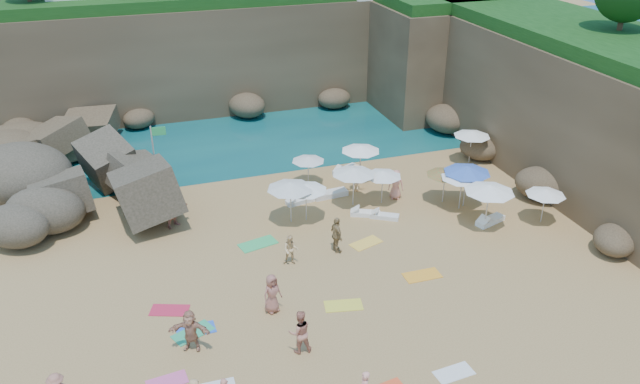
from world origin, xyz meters
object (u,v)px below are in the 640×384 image
object	(u,v)px
parasol_0	(306,187)
person_stand_3	(337,235)
lounger_0	(330,194)
person_stand_2	(356,178)
person_stand_4	(396,184)
rock_outcrop	(92,209)
person_stand_1	(300,332)
parasol_2	(354,171)
person_stand_5	(172,210)
flag_pole	(156,152)
parasol_1	(361,148)

from	to	relation	value
parasol_0	person_stand_3	bearing A→B (deg)	-82.35
parasol_0	lounger_0	xyz separation A→B (m)	(2.13, 2.18, -1.80)
person_stand_3	person_stand_2	bearing A→B (deg)	-34.31
parasol_0	lounger_0	distance (m)	3.54
person_stand_4	rock_outcrop	bearing A→B (deg)	-171.89
rock_outcrop	person_stand_1	world-z (taller)	person_stand_1
person_stand_1	person_stand_2	size ratio (longest dim) A/B	1.11
parasol_0	parasol_2	distance (m)	3.10
rock_outcrop	lounger_0	xyz separation A→B (m)	(13.08, -2.75, 0.16)
lounger_0	person_stand_3	bearing A→B (deg)	-111.17
rock_outcrop	person_stand_4	bearing A→B (deg)	-13.99
person_stand_2	person_stand_3	world-z (taller)	person_stand_3
parasol_2	person_stand_5	xyz separation A→B (m)	(-9.85, 0.79, -1.13)
flag_pole	lounger_0	bearing A→B (deg)	-18.98
parasol_0	person_stand_2	size ratio (longest dim) A/B	1.35
person_stand_2	person_stand_3	xyz separation A→B (m)	(-3.32, -5.88, 0.10)
parasol_0	parasol_1	world-z (taller)	parasol_1
parasol_1	person_stand_1	world-z (taller)	parasol_1
person_stand_4	parasol_1	bearing A→B (deg)	130.42
flag_pole	parasol_2	xyz separation A→B (m)	(10.08, -4.54, -0.65)
flag_pole	person_stand_5	distance (m)	4.17
person_stand_4	person_stand_5	distance (m)	12.46
person_stand_2	parasol_1	bearing A→B (deg)	-101.98
person_stand_1	person_stand_4	size ratio (longest dim) A/B	1.06
parasol_1	lounger_0	size ratio (longest dim) A/B	1.17
rock_outcrop	flag_pole	xyz separation A→B (m)	(3.87, 0.42, 2.75)
parasol_1	lounger_0	bearing A→B (deg)	-146.80
lounger_0	person_stand_4	bearing A→B (deg)	-26.50
person_stand_1	person_stand_3	xyz separation A→B (m)	(3.77, 6.32, 0.01)
flag_pole	parasol_2	size ratio (longest dim) A/B	1.78
flag_pole	parasol_2	bearing A→B (deg)	-24.26
person_stand_1	person_stand_3	bearing A→B (deg)	-117.86
parasol_1	parasol_2	distance (m)	3.39
parasol_0	parasol_2	size ratio (longest dim) A/B	0.94
person_stand_3	person_stand_4	size ratio (longest dim) A/B	1.07
person_stand_3	person_stand_4	world-z (taller)	person_stand_3
parasol_2	person_stand_4	size ratio (longest dim) A/B	1.37
person_stand_1	person_stand_4	world-z (taller)	person_stand_1
lounger_0	person_stand_2	bearing A→B (deg)	2.60
person_stand_4	parasol_0	bearing A→B (deg)	-149.71
flag_pole	person_stand_3	world-z (taller)	flag_pole
flag_pole	lounger_0	size ratio (longest dim) A/B	2.14
person_stand_2	rock_outcrop	bearing A→B (deg)	8.35
lounger_0	person_stand_5	distance (m)	9.04
flag_pole	lounger_0	distance (m)	10.08
parasol_2	person_stand_3	bearing A→B (deg)	-120.52
person_stand_3	person_stand_4	bearing A→B (deg)	-54.90
person_stand_3	flag_pole	bearing A→B (deg)	35.69
person_stand_1	person_stand_5	xyz separation A→B (m)	(-3.55, 11.39, 0.03)
person_stand_1	flag_pole	bearing A→B (deg)	-72.99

